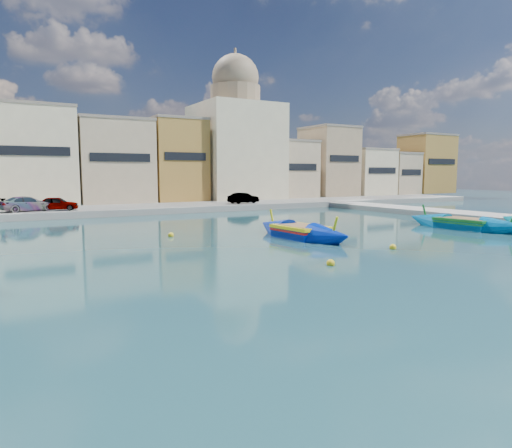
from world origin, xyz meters
name	(u,v)px	position (x,y,z in m)	size (l,w,h in m)	color
ground	(442,260)	(0.00, 0.00, 0.00)	(160.00, 160.00, 0.00)	#15343F
north_quay	(186,207)	(0.00, 32.00, 0.30)	(80.00, 8.00, 0.60)	gray
north_townhouses	(215,164)	(6.68, 39.36, 5.00)	(83.20, 7.87, 10.19)	tan
church_block	(236,138)	(10.00, 40.00, 8.41)	(10.00, 10.00, 19.10)	beige
parked_cars	(95,202)	(-9.48, 30.50, 1.22)	(25.38, 2.90, 1.30)	#4C1919
luzzu_cyan_mid	(464,225)	(11.05, 6.88, 0.28)	(3.01, 9.26, 2.69)	#005F9D
luzzu_green	(300,233)	(-1.49, 8.96, 0.28)	(2.76, 8.52, 2.64)	#0020A1
mooring_buoys	(372,242)	(0.80, 5.29, 0.08)	(19.86, 21.14, 0.36)	yellow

